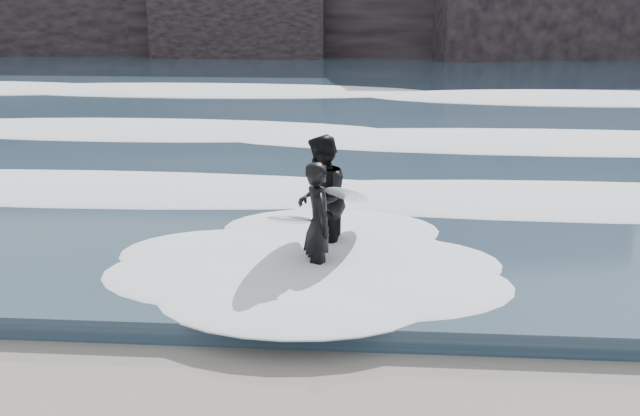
{
  "coord_description": "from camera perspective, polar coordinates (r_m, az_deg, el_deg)",
  "views": [
    {
      "loc": [
        0.52,
        -5.62,
        4.12
      ],
      "look_at": [
        -0.4,
        5.76,
        1.0
      ],
      "focal_mm": 45.0,
      "sensor_mm": 36.0,
      "label": 1
    }
  ],
  "objects": [
    {
      "name": "foam_near",
      "position": [
        15.09,
        2.52,
        1.0
      ],
      "size": [
        60.0,
        3.2,
        0.2
      ],
      "primitive_type": "ellipsoid",
      "color": "white",
      "rests_on": "sea"
    },
    {
      "name": "surfer_left",
      "position": [
        11.45,
        -0.51,
        -1.04
      ],
      "size": [
        1.05,
        2.14,
        1.79
      ],
      "color": "black",
      "rests_on": "ground"
    },
    {
      "name": "foam_far",
      "position": [
        30.84,
        3.67,
        8.41
      ],
      "size": [
        60.0,
        4.8,
        0.3
      ],
      "primitive_type": "ellipsoid",
      "color": "white",
      "rests_on": "sea"
    },
    {
      "name": "foam_mid",
      "position": [
        21.94,
        3.22,
        5.54
      ],
      "size": [
        60.0,
        4.0,
        0.24
      ],
      "primitive_type": "ellipsoid",
      "color": "white",
      "rests_on": "sea"
    },
    {
      "name": "surfer_right",
      "position": [
        12.26,
        0.22,
        0.59
      ],
      "size": [
        1.26,
        2.06,
        2.01
      ],
      "color": "black",
      "rests_on": "ground"
    },
    {
      "name": "sea",
      "position": [
        34.85,
        3.79,
        8.7
      ],
      "size": [
        90.0,
        52.0,
        0.3
      ],
      "primitive_type": "cube",
      "color": "#273B4E",
      "rests_on": "ground"
    }
  ]
}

